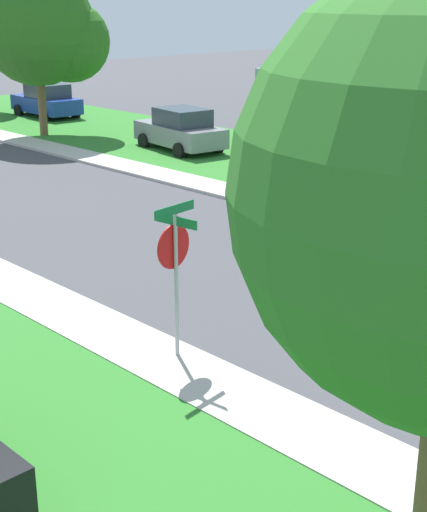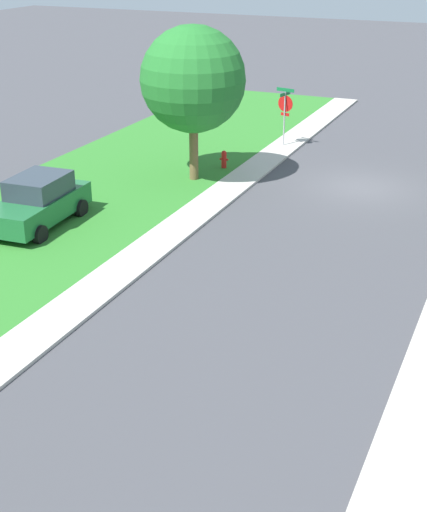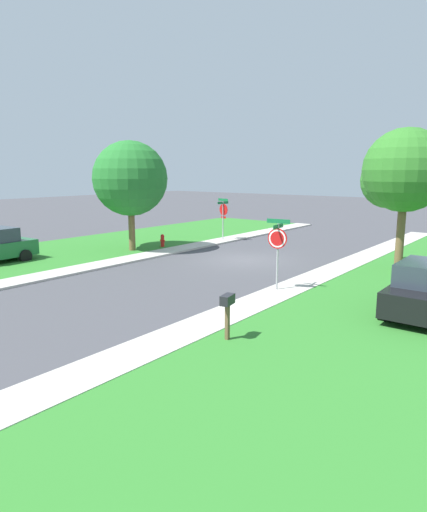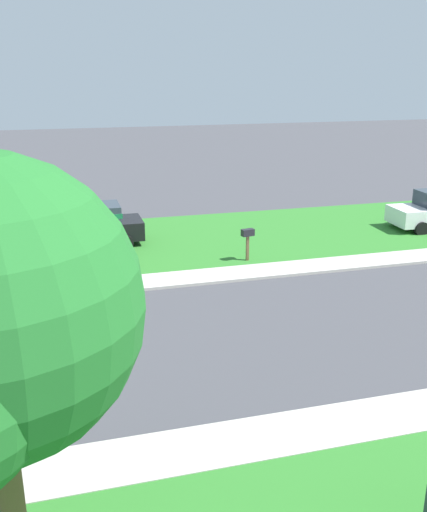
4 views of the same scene
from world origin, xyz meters
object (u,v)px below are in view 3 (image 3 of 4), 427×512
at_px(stop_sign_far_corner, 277,243).
at_px(mailbox, 227,306).
at_px(tree_sidewalk_near, 129,181).
at_px(tree_sidewalk_mid, 401,173).
at_px(stop_sign_near_corner, 223,212).
at_px(fire_hydrant, 162,241).

relative_size(stop_sign_far_corner, mailbox, 2.11).
xyz_separation_m(tree_sidewalk_near, tree_sidewalk_mid, (-13.54, -3.78, 0.45)).
bearing_deg(stop_sign_near_corner, fire_hydrant, 75.32).
relative_size(tree_sidewalk_mid, mailbox, 4.87).
xyz_separation_m(stop_sign_near_corner, stop_sign_far_corner, (-9.20, 8.98, 0.01)).
distance_m(tree_sidewalk_mid, mailbox, 12.27).
height_order(tree_sidewalk_near, fire_hydrant, tree_sidewalk_near).
height_order(tree_sidewalk_mid, fire_hydrant, tree_sidewalk_mid).
relative_size(tree_sidewalk_near, fire_hydrant, 7.45).
height_order(stop_sign_near_corner, fire_hydrant, stop_sign_near_corner).
height_order(tree_sidewalk_mid, mailbox, tree_sidewalk_mid).
bearing_deg(fire_hydrant, mailbox, 140.71).
bearing_deg(fire_hydrant, tree_sidewalk_mid, -171.03).
height_order(stop_sign_near_corner, mailbox, stop_sign_near_corner).
bearing_deg(stop_sign_far_corner, fire_hydrant, -23.42).
xyz_separation_m(stop_sign_near_corner, tree_sidewalk_near, (1.92, 6.24, 2.09)).
bearing_deg(tree_sidewalk_mid, fire_hydrant, 8.97).
relative_size(stop_sign_near_corner, mailbox, 2.11).
relative_size(stop_sign_far_corner, tree_sidewalk_near, 0.45).
height_order(stop_sign_far_corner, tree_sidewalk_mid, tree_sidewalk_mid).
bearing_deg(stop_sign_near_corner, tree_sidewalk_mid, 168.02).
relative_size(stop_sign_near_corner, tree_sidewalk_near, 0.45).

